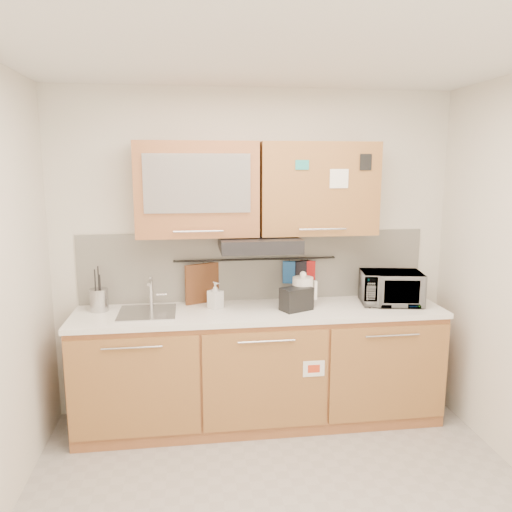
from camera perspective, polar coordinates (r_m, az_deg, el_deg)
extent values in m
plane|color=white|center=(2.58, 4.62, 23.55)|extent=(3.20, 3.20, 0.00)
plane|color=silver|center=(4.05, -0.13, 0.29)|extent=(3.20, 0.00, 3.20)
cube|color=#AD683D|center=(4.01, 0.45, -12.65)|extent=(2.80, 0.60, 0.88)
cube|color=black|center=(4.18, 0.44, -17.57)|extent=(2.80, 0.54, 0.10)
cube|color=#A8713B|center=(3.71, -13.75, -14.50)|extent=(0.91, 0.02, 0.74)
cylinder|color=silver|center=(3.56, -14.01, -10.14)|extent=(0.41, 0.01, 0.01)
cube|color=#A8713B|center=(3.72, 1.15, -14.09)|extent=(0.91, 0.02, 0.74)
cylinder|color=silver|center=(3.58, 1.23, -9.73)|extent=(0.41, 0.01, 0.01)
cube|color=#A8713B|center=(3.96, 14.97, -12.88)|extent=(0.91, 0.02, 0.74)
cylinder|color=silver|center=(3.83, 15.33, -8.75)|extent=(0.41, 0.01, 0.01)
cube|color=white|center=(3.85, 0.48, -6.39)|extent=(2.82, 0.62, 0.04)
cube|color=silver|center=(4.06, -0.11, -1.13)|extent=(2.80, 0.02, 0.56)
cube|color=#AD683D|center=(3.79, -6.76, 7.58)|extent=(0.90, 0.35, 0.70)
cube|color=silver|center=(3.60, -6.73, 8.23)|extent=(0.76, 0.02, 0.42)
cube|color=#A8713B|center=(3.91, 6.96, 7.66)|extent=(0.90, 0.35, 0.70)
cube|color=white|center=(3.77, 9.48, 8.72)|extent=(0.14, 0.00, 0.14)
cube|color=black|center=(3.79, 0.36, 1.42)|extent=(0.60, 0.46, 0.10)
cube|color=silver|center=(3.83, -12.31, -6.48)|extent=(0.42, 0.40, 0.03)
cylinder|color=silver|center=(3.95, -11.91, -4.07)|extent=(0.03, 0.03, 0.24)
cylinder|color=silver|center=(3.85, -12.05, -2.92)|extent=(0.02, 0.18, 0.02)
cylinder|color=black|center=(4.01, -0.04, -0.39)|extent=(1.30, 0.02, 0.02)
cylinder|color=#ADADB1|center=(3.96, -17.49, -4.81)|extent=(0.16, 0.16, 0.17)
cylinder|color=black|center=(3.96, -17.85, -3.73)|extent=(0.01, 0.01, 0.32)
cylinder|color=black|center=(3.92, -17.33, -4.07)|extent=(0.01, 0.01, 0.29)
cylinder|color=black|center=(3.96, -17.50, -3.52)|extent=(0.01, 0.01, 0.34)
cylinder|color=black|center=(3.93, -17.82, -4.34)|extent=(0.01, 0.01, 0.25)
cylinder|color=white|center=(3.90, 5.36, -4.12)|extent=(0.16, 0.16, 0.23)
sphere|color=white|center=(3.87, 5.39, -2.13)|extent=(0.05, 0.05, 0.05)
cube|color=white|center=(3.92, 6.80, -3.91)|extent=(0.02, 0.03, 0.15)
cylinder|color=black|center=(3.93, 5.33, -5.67)|extent=(0.18, 0.18, 0.01)
cube|color=black|center=(3.81, 4.63, -4.91)|extent=(0.27, 0.22, 0.17)
cube|color=black|center=(3.77, 4.14, -3.84)|extent=(0.10, 0.12, 0.01)
cube|color=black|center=(3.81, 5.15, -3.67)|extent=(0.10, 0.12, 0.01)
imported|color=#999999|center=(4.10, 15.16, -3.55)|extent=(0.52, 0.39, 0.26)
imported|color=#999999|center=(3.86, -4.67, -4.49)|extent=(0.13, 0.13, 0.21)
cube|color=brown|center=(4.01, -6.00, -3.58)|extent=(0.29, 0.15, 0.39)
cube|color=#1F5092|center=(4.07, 3.84, -1.87)|extent=(0.11, 0.05, 0.18)
cube|color=black|center=(4.09, 5.29, -2.04)|extent=(0.14, 0.08, 0.21)
cube|color=#AE1717|center=(4.09, 5.91, -1.62)|extent=(0.12, 0.06, 0.15)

